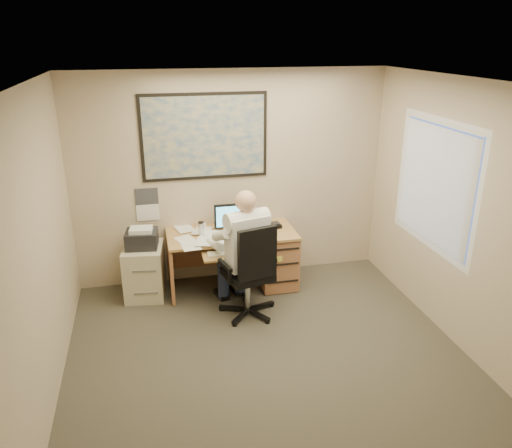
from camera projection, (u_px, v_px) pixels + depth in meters
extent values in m
cube|color=#3C382E|center=(275.00, 375.00, 4.80)|extent=(4.00, 4.50, 0.00)
cube|color=white|center=(280.00, 86.00, 3.84)|extent=(4.00, 4.50, 0.00)
cube|color=#C5B095|center=(232.00, 178.00, 6.37)|extent=(4.00, 0.00, 2.70)
cube|color=#C5B095|center=(407.00, 438.00, 2.27)|extent=(4.00, 0.00, 2.70)
cube|color=#C5B095|center=(31.00, 269.00, 3.91)|extent=(0.00, 4.50, 2.70)
cube|color=#C5B095|center=(481.00, 228.00, 4.74)|extent=(0.00, 4.50, 2.70)
cube|color=tan|center=(232.00, 234.00, 6.23)|extent=(1.60, 0.75, 0.03)
cube|color=#B7754A|center=(276.00, 257.00, 6.49)|extent=(0.45, 0.70, 0.70)
cube|color=#B7754A|center=(170.00, 267.00, 6.20)|extent=(0.04, 0.70, 0.70)
cube|color=#B7754A|center=(227.00, 244.00, 6.65)|extent=(1.55, 0.03, 0.55)
cylinder|color=black|center=(230.00, 228.00, 6.36)|extent=(0.16, 0.16, 0.02)
cube|color=black|center=(230.00, 216.00, 6.28)|extent=(0.41, 0.04, 0.31)
cube|color=#50B1DB|center=(231.00, 216.00, 6.26)|extent=(0.36, 0.01, 0.26)
cube|color=tan|center=(226.00, 255.00, 5.82)|extent=(0.55, 0.30, 0.02)
cube|color=beige|center=(226.00, 253.00, 5.81)|extent=(0.43, 0.14, 0.02)
cube|color=black|center=(273.00, 225.00, 6.41)|extent=(0.20, 0.19, 0.05)
cylinder|color=silver|center=(201.00, 229.00, 6.11)|extent=(0.08, 0.08, 0.17)
cylinder|color=white|center=(203.00, 227.00, 6.28)|extent=(0.08, 0.08, 0.09)
cube|color=white|center=(196.00, 235.00, 6.13)|extent=(0.60, 0.56, 0.02)
cube|color=#1E4C93|center=(205.00, 137.00, 6.09)|extent=(1.56, 0.03, 1.06)
cube|color=white|center=(147.00, 205.00, 6.23)|extent=(0.28, 0.01, 0.42)
cube|color=beige|center=(145.00, 271.00, 6.18)|extent=(0.53, 0.61, 0.65)
cube|color=black|center=(142.00, 239.00, 6.02)|extent=(0.41, 0.37, 0.21)
cube|color=white|center=(141.00, 230.00, 5.96)|extent=(0.29, 0.24, 0.05)
cylinder|color=silver|center=(248.00, 292.00, 5.79)|extent=(0.06, 0.06, 0.43)
cube|color=black|center=(248.00, 274.00, 5.70)|extent=(0.60, 0.60, 0.08)
cube|color=black|center=(246.00, 255.00, 5.35)|extent=(0.45, 0.17, 0.59)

